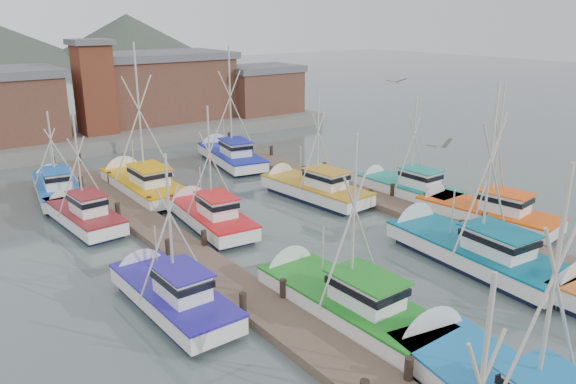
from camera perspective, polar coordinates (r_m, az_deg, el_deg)
ground at (r=29.25m, az=6.79°, el=-6.42°), size 260.00×260.00×0.00m
dock_left at (r=28.51m, az=-9.35°, el=-6.73°), size 2.30×46.00×1.50m
dock_right at (r=36.49m, az=10.53°, el=-1.30°), size 2.30×46.00×1.50m
quay at (r=60.32m, az=-18.00°, el=6.00°), size 44.00×16.00×1.20m
shed_center at (r=61.82m, az=-13.04°, el=10.51°), size 14.84×9.54×6.90m
shed_right at (r=64.55m, az=-2.78°, el=10.45°), size 8.48×6.36×5.20m
lookout_tower at (r=55.21m, az=-19.09°, el=10.11°), size 3.60×3.60×8.50m
boat_4 at (r=23.65m, az=5.12°, el=-10.65°), size 3.46×9.29×8.48m
boat_5 at (r=29.55m, az=17.73°, el=-5.48°), size 4.06×10.38×10.00m
boat_6 at (r=24.48m, az=-12.09°, el=-9.96°), size 3.08×8.15×7.42m
boat_7 at (r=35.06m, az=18.83°, el=-1.95°), size 3.89×8.93×8.95m
boat_8 at (r=33.09m, az=-8.16°, el=-2.31°), size 3.22×8.35×7.78m
boat_9 at (r=37.80m, az=2.26°, el=0.40°), size 3.50×8.99×8.01m
boat_10 at (r=35.05m, az=-20.29°, el=-2.12°), size 2.95×7.79×7.17m
boat_11 at (r=38.64m, az=11.62°, el=0.43°), size 3.07×8.10×7.50m
boat_12 at (r=40.10m, az=-14.72°, el=0.86°), size 4.38×9.64×11.04m
boat_13 at (r=46.90m, az=-6.03°, el=3.74°), size 4.39×9.66×10.41m
boat_14 at (r=40.99m, az=-22.48°, el=0.41°), size 3.64×8.35×6.56m
gull_near at (r=19.52m, az=15.14°, el=4.61°), size 1.54×0.66×0.24m
gull_far at (r=31.69m, az=10.96°, el=10.99°), size 1.55×0.62×0.24m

